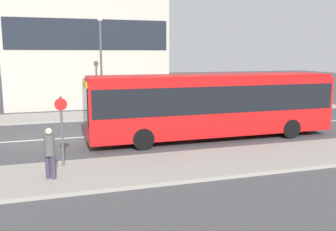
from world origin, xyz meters
TOP-DOWN VIEW (x-y plane):
  - ground_plane at (0.00, 0.00)m, footprint 120.00×120.00m
  - sidewalk_near at (0.00, -6.25)m, footprint 44.00×3.50m
  - sidewalk_far at (0.00, 6.25)m, footprint 44.00×3.50m
  - lane_centerline at (0.00, 0.00)m, footprint 41.80×0.16m
  - city_bus at (7.84, -2.24)m, footprint 12.20×2.47m
  - parked_car_0 at (12.31, 3.26)m, footprint 3.98×1.70m
  - parked_car_1 at (17.10, 3.46)m, footprint 4.11×1.71m
  - pedestrian_near_stop at (0.20, -6.53)m, footprint 0.34×0.34m
  - bus_stop_sign at (0.64, -5.15)m, footprint 0.44×0.12m
  - street_lamp at (3.45, 5.04)m, footprint 0.36×0.36m

SIDE VIEW (x-z plane):
  - ground_plane at x=0.00m, z-range 0.00..0.00m
  - lane_centerline at x=0.00m, z-range 0.00..0.01m
  - sidewalk_near at x=0.00m, z-range 0.00..0.13m
  - sidewalk_far at x=0.00m, z-range 0.00..0.13m
  - parked_car_0 at x=12.31m, z-range -0.03..1.29m
  - parked_car_1 at x=17.10m, z-range -0.05..1.37m
  - pedestrian_near_stop at x=0.20m, z-range 0.24..1.93m
  - bus_stop_sign at x=0.64m, z-range 0.35..2.88m
  - city_bus at x=7.84m, z-range 0.24..3.41m
  - street_lamp at x=3.45m, z-range 0.87..7.19m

